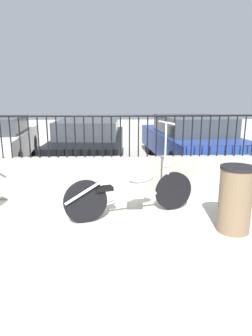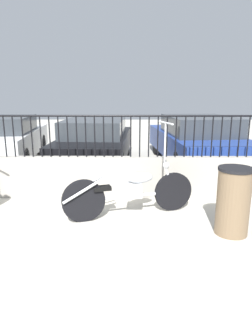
{
  "view_description": "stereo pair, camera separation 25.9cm",
  "coord_description": "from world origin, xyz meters",
  "px_view_note": "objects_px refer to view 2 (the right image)",
  "views": [
    {
      "loc": [
        0.61,
        -3.22,
        1.98
      ],
      "look_at": [
        0.84,
        1.87,
        0.7
      ],
      "focal_mm": 32.0,
      "sensor_mm": 36.0,
      "label": 1
    },
    {
      "loc": [
        0.87,
        -3.23,
        1.98
      ],
      "look_at": [
        0.84,
        1.87,
        0.7
      ],
      "focal_mm": 32.0,
      "sensor_mm": 36.0,
      "label": 2
    }
  ],
  "objects_px": {
    "car_black": "(96,142)",
    "car_blue": "(196,140)",
    "trash_bin": "(233,201)",
    "motorcycle_silver": "(124,192)",
    "car_white": "(4,139)"
  },
  "relations": [
    {
      "from": "car_black",
      "to": "car_blue",
      "type": "bearing_deg",
      "value": -81.45
    },
    {
      "from": "motorcycle_silver",
      "to": "trash_bin",
      "type": "distance_m",
      "value": 1.67
    },
    {
      "from": "motorcycle_silver",
      "to": "car_blue",
      "type": "height_order",
      "value": "motorcycle_silver"
    },
    {
      "from": "car_black",
      "to": "car_blue",
      "type": "relative_size",
      "value": 0.91
    },
    {
      "from": "trash_bin",
      "to": "car_blue",
      "type": "bearing_deg",
      "value": 84.18
    },
    {
      "from": "trash_bin",
      "to": "car_white",
      "type": "bearing_deg",
      "value": 138.24
    },
    {
      "from": "trash_bin",
      "to": "car_white",
      "type": "distance_m",
      "value": 6.79
    },
    {
      "from": "trash_bin",
      "to": "car_black",
      "type": "height_order",
      "value": "car_black"
    },
    {
      "from": "car_black",
      "to": "motorcycle_silver",
      "type": "bearing_deg",
      "value": -163.66
    },
    {
      "from": "car_black",
      "to": "trash_bin",
      "type": "bearing_deg",
      "value": -147.04
    },
    {
      "from": "motorcycle_silver",
      "to": "trash_bin",
      "type": "xyz_separation_m",
      "value": [
        1.55,
        -0.62,
        0.07
      ]
    },
    {
      "from": "trash_bin",
      "to": "car_black",
      "type": "relative_size",
      "value": 0.23
    },
    {
      "from": "motorcycle_silver",
      "to": "trash_bin",
      "type": "height_order",
      "value": "motorcycle_silver"
    },
    {
      "from": "trash_bin",
      "to": "car_blue",
      "type": "relative_size",
      "value": 0.21
    },
    {
      "from": "trash_bin",
      "to": "car_blue",
      "type": "distance_m",
      "value": 4.45
    }
  ]
}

